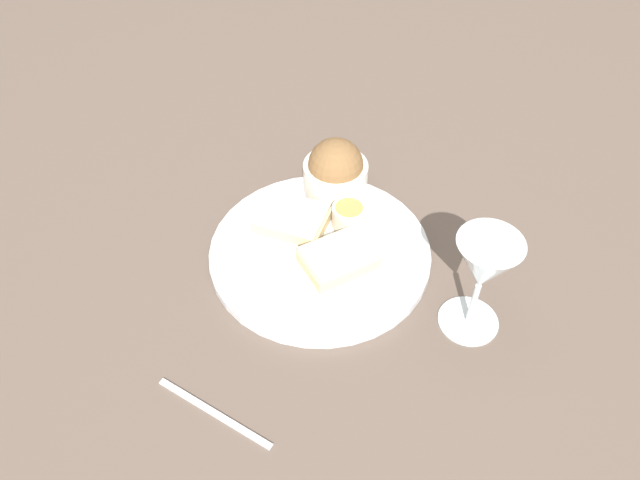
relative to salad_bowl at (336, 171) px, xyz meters
The scene contains 8 objects.
ground_plane 0.14m from the salad_bowl, 64.35° to the left, with size 4.00×4.00×0.00m, color brown.
dinner_plate 0.14m from the salad_bowl, 64.35° to the left, with size 0.32×0.32×0.01m.
salad_bowl is the anchor object (origin of this frame).
sauce_ramekin 0.08m from the salad_bowl, 87.98° to the left, with size 0.05×0.05×0.04m.
cheese_toast_near 0.16m from the salad_bowl, 75.49° to the left, with size 0.11×0.09×0.03m.
cheese_toast_far 0.10m from the salad_bowl, 35.26° to the left, with size 0.13×0.12×0.03m.
wine_glass 0.30m from the salad_bowl, 110.22° to the left, with size 0.08×0.08×0.15m.
fork 0.41m from the salad_bowl, 53.26° to the left, with size 0.12×0.12×0.01m.
Camera 1 is at (0.16, 0.58, 0.68)m, focal length 35.00 mm.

